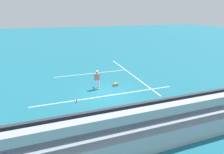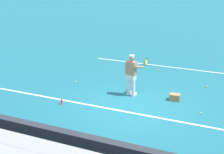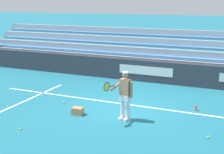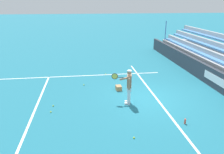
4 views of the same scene
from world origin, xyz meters
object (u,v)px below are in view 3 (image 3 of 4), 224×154
at_px(tennis_ball_stray_back, 8,107).
at_px(tennis_ball_toward_net, 64,102).
at_px(tennis_player, 125,95).
at_px(water_bottle, 196,108).
at_px(tennis_ball_near_player, 208,137).
at_px(tennis_ball_far_right, 30,95).
at_px(tennis_ball_by_box, 21,129).
at_px(ball_box_cardboard, 78,111).

height_order(tennis_ball_stray_back, tennis_ball_toward_net, same).
distance_m(tennis_player, tennis_ball_stray_back, 4.74).
height_order(tennis_player, water_bottle, tennis_player).
bearing_deg(water_bottle, tennis_ball_near_player, 107.34).
bearing_deg(tennis_ball_far_right, tennis_ball_near_player, 169.99).
height_order(tennis_player, tennis_ball_far_right, tennis_player).
distance_m(tennis_ball_by_box, water_bottle, 6.37).
bearing_deg(tennis_ball_far_right, ball_box_cardboard, 158.94).
height_order(tennis_player, tennis_ball_toward_net, tennis_player).
height_order(tennis_ball_near_player, tennis_ball_stray_back, same).
bearing_deg(tennis_player, tennis_ball_far_right, -11.52).
xyz_separation_m(tennis_player, tennis_ball_far_right, (4.78, -0.97, -0.86)).
bearing_deg(water_bottle, ball_box_cardboard, 28.46).
relative_size(tennis_player, ball_box_cardboard, 4.29).
distance_m(tennis_ball_near_player, water_bottle, 2.42).
height_order(tennis_ball_stray_back, water_bottle, water_bottle).
xyz_separation_m(tennis_player, tennis_ball_by_box, (2.75, 2.13, -0.86)).
distance_m(tennis_ball_toward_net, tennis_ball_by_box, 2.84).
xyz_separation_m(tennis_ball_stray_back, water_bottle, (-6.78, -2.55, 0.08)).
bearing_deg(ball_box_cardboard, tennis_ball_stray_back, 8.45).
bearing_deg(tennis_ball_near_player, ball_box_cardboard, -2.32).
distance_m(ball_box_cardboard, tennis_ball_near_player, 4.64).
xyz_separation_m(tennis_ball_far_right, water_bottle, (-6.93, -0.96, 0.08)).
distance_m(tennis_player, ball_box_cardboard, 1.93).
bearing_deg(water_bottle, tennis_ball_by_box, 39.64).
relative_size(tennis_ball_near_player, tennis_ball_toward_net, 1.00).
xyz_separation_m(tennis_ball_stray_back, tennis_ball_toward_net, (-1.71, -1.32, 0.00)).
xyz_separation_m(tennis_ball_far_right, tennis_ball_near_player, (-7.65, 1.35, 0.00)).
bearing_deg(tennis_ball_near_player, tennis_ball_by_box, 17.31).
bearing_deg(tennis_player, tennis_ball_toward_net, -13.61).
xyz_separation_m(tennis_ball_stray_back, tennis_ball_by_box, (-1.87, 1.51, 0.00)).
bearing_deg(tennis_ball_toward_net, tennis_ball_stray_back, 37.57).
distance_m(tennis_ball_far_right, tennis_ball_toward_net, 1.89).
distance_m(tennis_player, tennis_ball_toward_net, 3.11).
relative_size(tennis_player, tennis_ball_toward_net, 25.98).
bearing_deg(tennis_ball_far_right, tennis_ball_toward_net, 171.80).
xyz_separation_m(tennis_ball_by_box, water_bottle, (-4.90, -4.06, 0.08)).
distance_m(ball_box_cardboard, tennis_ball_toward_net, 1.46).
relative_size(tennis_ball_near_player, tennis_ball_stray_back, 1.00).
height_order(tennis_ball_far_right, tennis_ball_toward_net, same).
relative_size(ball_box_cardboard, tennis_ball_far_right, 6.06).
bearing_deg(tennis_ball_near_player, tennis_ball_toward_net, -10.59).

